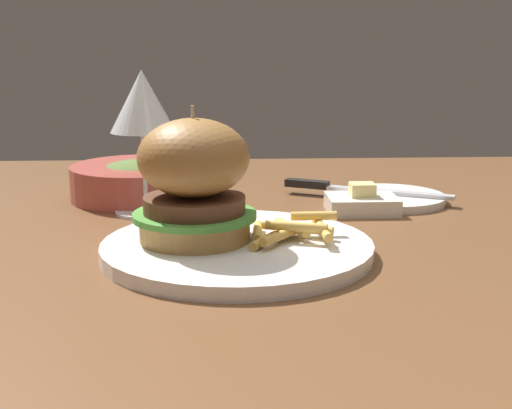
% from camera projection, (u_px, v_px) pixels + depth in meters
% --- Properties ---
extents(dining_table, '(1.21, 0.92, 0.74)m').
position_uv_depth(dining_table, '(195.00, 297.00, 0.84)').
color(dining_table, brown).
rests_on(dining_table, ground).
extents(main_plate, '(0.27, 0.27, 0.01)m').
position_uv_depth(main_plate, '(237.00, 248.00, 0.70)').
color(main_plate, white).
rests_on(main_plate, dining_table).
extents(burger_sandwich, '(0.12, 0.12, 0.13)m').
position_uv_depth(burger_sandwich, '(194.00, 180.00, 0.69)').
color(burger_sandwich, '#B78447').
rests_on(burger_sandwich, main_plate).
extents(fries_pile, '(0.09, 0.08, 0.02)m').
position_uv_depth(fries_pile, '(291.00, 230.00, 0.70)').
color(fries_pile, gold).
rests_on(fries_pile, main_plate).
extents(wine_glass, '(0.08, 0.08, 0.17)m').
position_uv_depth(wine_glass, '(143.00, 107.00, 0.84)').
color(wine_glass, silver).
rests_on(wine_glass, dining_table).
extents(bread_plate, '(0.15, 0.15, 0.01)m').
position_uv_depth(bread_plate, '(389.00, 198.00, 0.93)').
color(bread_plate, white).
rests_on(bread_plate, dining_table).
extents(table_knife, '(0.21, 0.11, 0.01)m').
position_uv_depth(table_knife, '(351.00, 188.00, 0.95)').
color(table_knife, silver).
rests_on(table_knife, bread_plate).
extents(butter_dish, '(0.08, 0.07, 0.04)m').
position_uv_depth(butter_dish, '(362.00, 203.00, 0.87)').
color(butter_dish, white).
rests_on(butter_dish, dining_table).
extents(soup_bowl, '(0.18, 0.18, 0.05)m').
position_uv_depth(soup_bowl, '(140.00, 180.00, 0.95)').
color(soup_bowl, '#B24C42').
rests_on(soup_bowl, dining_table).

